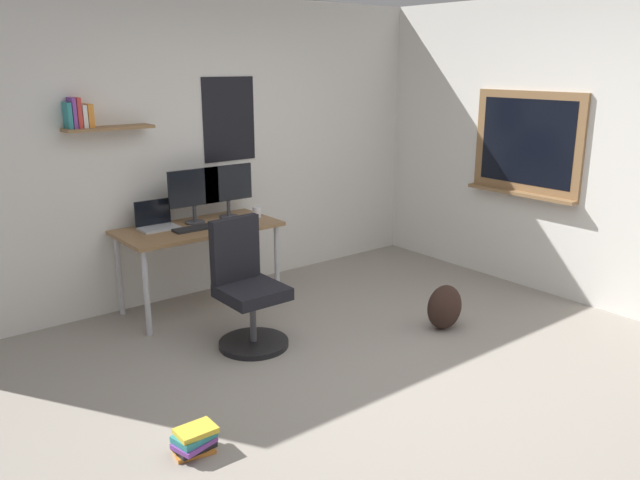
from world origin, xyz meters
The scene contains 13 objects.
ground_plane centered at (0.00, 0.00, 0.00)m, with size 5.20×5.20×0.00m, color gray.
wall_back centered at (-0.01, 2.45, 1.30)m, with size 5.00×0.30×2.60m.
wall_right centered at (2.45, 0.03, 1.30)m, with size 0.22×5.00×2.60m.
desk centered at (-0.26, 2.04, 0.65)m, with size 1.32×0.66×0.72m.
office_chair centered at (-0.33, 1.16, 0.41)m, with size 0.52×0.52×0.95m.
laptop centered at (-0.55, 2.19, 0.78)m, with size 0.31×0.21×0.23m.
monitor_primary centered at (-0.22, 2.15, 0.99)m, with size 0.46×0.17×0.46m.
monitor_secondary centered at (0.11, 2.15, 0.99)m, with size 0.46×0.17×0.46m.
keyboard centered at (-0.32, 1.95, 0.73)m, with size 0.37×0.13×0.02m, color black.
computer_mouse centered at (-0.04, 1.95, 0.74)m, with size 0.10×0.06×0.03m, color #262628.
coffee_mug centered at (0.31, 2.00, 0.77)m, with size 0.08×0.08×0.09m, color silver.
backpack centered at (1.04, 0.44, 0.18)m, with size 0.32×0.22×0.36m, color black.
book_stack_on_floor centered at (-1.31, 0.16, 0.07)m, with size 0.25×0.21×0.14m.
Camera 1 is at (-2.64, -2.62, 2.05)m, focal length 35.65 mm.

